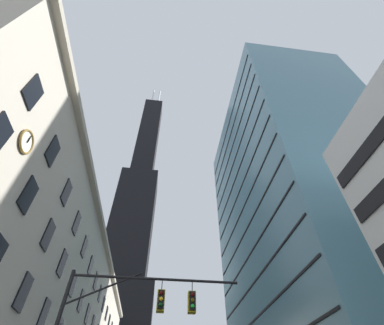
# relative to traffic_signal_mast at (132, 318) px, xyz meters

# --- Properties ---
(station_building) EXTENTS (15.11, 71.54, 22.83)m
(station_building) POSITION_rel_traffic_signal_mast_xyz_m (-14.95, 26.57, 5.73)
(station_building) COLOR beige
(station_building) RESTS_ON ground
(dark_skyscraper) EXTENTS (25.27, 25.27, 183.76)m
(dark_skyscraper) POSITION_rel_traffic_signal_mast_xyz_m (-12.60, 90.71, 48.39)
(dark_skyscraper) COLOR black
(dark_skyscraper) RESTS_ON ground
(glass_office_midrise) EXTENTS (19.74, 34.99, 56.85)m
(glass_office_midrise) POSITION_rel_traffic_signal_mast_xyz_m (24.08, 21.44, 22.76)
(glass_office_midrise) COLOR teal
(glass_office_midrise) RESTS_ON ground
(traffic_signal_mast) EXTENTS (9.12, 0.63, 7.74)m
(traffic_signal_mast) POSITION_rel_traffic_signal_mast_xyz_m (0.00, 0.00, 0.00)
(traffic_signal_mast) COLOR black
(traffic_signal_mast) RESTS_ON sidewalk_left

